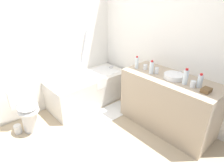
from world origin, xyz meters
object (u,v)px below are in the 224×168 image
at_px(toilet, 27,109).
at_px(amenity_basket, 206,90).
at_px(water_bottle_0, 200,81).
at_px(drinking_glass_1, 193,84).
at_px(sink_basin, 174,76).
at_px(water_bottle_1, 137,63).
at_px(sink_faucet, 180,73).
at_px(drinking_glass_2, 157,71).
at_px(drinking_glass_0, 145,67).
at_px(bath_mat, 114,111).
at_px(water_bottle_2, 152,67).
at_px(water_bottle_3, 186,77).
at_px(bathtub, 88,88).
at_px(toilet_paper_roll, 18,129).

relative_size(toilet, amenity_basket, 4.98).
height_order(water_bottle_0, drinking_glass_1, water_bottle_0).
relative_size(sink_basin, water_bottle_1, 1.41).
distance_m(toilet, amenity_basket, 2.61).
relative_size(sink_faucet, water_bottle_0, 0.78).
relative_size(drinking_glass_2, amenity_basket, 0.68).
xyz_separation_m(sink_faucet, drinking_glass_0, (-0.21, 0.50, 0.01)).
distance_m(water_bottle_0, water_bottle_1, 1.02).
bearing_deg(bath_mat, sink_faucet, -60.04).
distance_m(water_bottle_2, water_bottle_3, 0.54).
bearing_deg(bath_mat, amenity_basket, -79.06).
bearing_deg(sink_faucet, water_bottle_0, -115.40).
height_order(water_bottle_2, water_bottle_3, water_bottle_3).
bearing_deg(sink_faucet, toilet, 142.07).
bearing_deg(water_bottle_2, sink_faucet, -50.87).
distance_m(water_bottle_2, drinking_glass_0, 0.19).
height_order(sink_basin, water_bottle_2, water_bottle_2).
bearing_deg(drinking_glass_2, water_bottle_3, -92.07).
height_order(sink_faucet, water_bottle_3, water_bottle_3).
height_order(bathtub, water_bottle_0, bathtub).
height_order(water_bottle_0, drinking_glass_2, water_bottle_0).
bearing_deg(bathtub, water_bottle_1, -65.15).
xyz_separation_m(toilet, water_bottle_2, (1.60, -1.13, 0.60)).
relative_size(water_bottle_2, toilet_paper_roll, 1.50).
bearing_deg(sink_basin, water_bottle_0, -90.99).
xyz_separation_m(toilet, drinking_glass_1, (1.63, -1.79, 0.55)).
xyz_separation_m(water_bottle_0, water_bottle_1, (-0.09, 1.02, 0.01)).
relative_size(water_bottle_2, drinking_glass_0, 2.57).
bearing_deg(amenity_basket, water_bottle_2, 91.66).
xyz_separation_m(sink_faucet, toilet_paper_roll, (-2.07, 1.48, -0.84)).
bearing_deg(drinking_glass_0, water_bottle_0, -88.10).
height_order(toilet, water_bottle_3, water_bottle_3).
distance_m(water_bottle_2, amenity_basket, 0.85).
height_order(sink_faucet, drinking_glass_2, drinking_glass_2).
bearing_deg(water_bottle_0, water_bottle_1, 95.27).
relative_size(toilet, sink_basin, 2.40).
distance_m(water_bottle_3, drinking_glass_0, 0.71).
distance_m(sink_basin, bath_mat, 1.33).
bearing_deg(bath_mat, drinking_glass_0, -52.31).
distance_m(water_bottle_2, drinking_glass_2, 0.10).
relative_size(sink_faucet, drinking_glass_1, 1.71).
xyz_separation_m(toilet, drinking_glass_0, (1.66, -0.96, 0.54)).
xyz_separation_m(water_bottle_2, drinking_glass_0, (0.06, 0.17, -0.06)).
bearing_deg(water_bottle_2, drinking_glass_1, -87.36).
bearing_deg(bath_mat, toilet_paper_roll, 159.61).
height_order(toilet, bath_mat, toilet).
bearing_deg(drinking_glass_1, drinking_glass_2, 87.28).
bearing_deg(sink_faucet, sink_basin, 180.00).
relative_size(sink_basin, water_bottle_3, 1.28).
bearing_deg(water_bottle_1, drinking_glass_0, -63.86).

